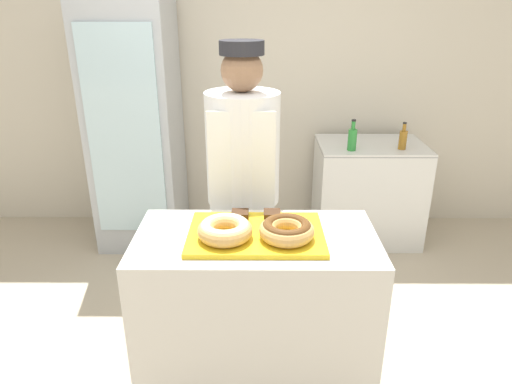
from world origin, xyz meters
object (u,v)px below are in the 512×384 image
object	(u,v)px
serving_tray	(256,234)
bottle_green	(352,139)
donut_chocolate_glaze	(287,229)
beverage_fridge	(136,128)
chest_freezer	(367,191)
brownie_back_right	(272,214)
bottle_amber	(403,139)
baker_person	(243,189)
donut_light_glaze	(225,229)
brownie_back_left	(240,214)

from	to	relation	value
serving_tray	bottle_green	bearing A→B (deg)	64.53
donut_chocolate_glaze	bottle_green	size ratio (longest dim) A/B	1.02
serving_tray	beverage_fridge	distance (m)	1.98
donut_chocolate_glaze	chest_freezer	distance (m)	2.04
donut_chocolate_glaze	brownie_back_right	xyz separation A→B (m)	(-0.06, 0.22, -0.03)
bottle_green	bottle_amber	world-z (taller)	bottle_green
brownie_back_right	chest_freezer	bearing A→B (deg)	61.38
brownie_back_right	baker_person	size ratio (longest dim) A/B	0.05
beverage_fridge	chest_freezer	world-z (taller)	beverage_fridge
donut_light_glaze	bottle_amber	xyz separation A→B (m)	(1.28, 1.65, -0.05)
baker_person	donut_chocolate_glaze	bearing A→B (deg)	-72.04
donut_light_glaze	brownie_back_right	distance (m)	0.31
baker_person	bottle_green	size ratio (longest dim) A/B	7.12
donut_light_glaze	bottle_amber	world-z (taller)	bottle_amber
baker_person	chest_freezer	size ratio (longest dim) A/B	2.00
beverage_fridge	baker_person	bearing A→B (deg)	-51.45
serving_tray	brownie_back_right	size ratio (longest dim) A/B	7.60
bottle_green	chest_freezer	bearing A→B (deg)	41.96
donut_chocolate_glaze	beverage_fridge	size ratio (longest dim) A/B	0.13
donut_light_glaze	brownie_back_right	xyz separation A→B (m)	(0.22, 0.22, -0.03)
donut_light_glaze	brownie_back_right	size ratio (longest dim) A/B	3.02
baker_person	beverage_fridge	bearing A→B (deg)	128.55
chest_freezer	bottle_amber	xyz separation A→B (m)	(0.20, -0.15, 0.50)
serving_tray	beverage_fridge	xyz separation A→B (m)	(-0.98, 1.73, 0.05)
baker_person	chest_freezer	xyz separation A→B (m)	(1.02, 1.14, -0.48)
donut_light_glaze	donut_chocolate_glaze	xyz separation A→B (m)	(0.27, 0.00, 0.00)
donut_chocolate_glaze	brownie_back_right	size ratio (longest dim) A/B	3.02
serving_tray	bottle_green	world-z (taller)	bottle_green
brownie_back_right	bottle_amber	world-z (taller)	bottle_amber
donut_light_glaze	bottle_green	bearing A→B (deg)	61.52
brownie_back_left	brownie_back_right	bearing A→B (deg)	0.00
bottle_green	brownie_back_right	bearing A→B (deg)	-115.26
serving_tray	brownie_back_right	xyz separation A→B (m)	(0.08, 0.15, 0.03)
beverage_fridge	bottle_green	distance (m)	1.72
donut_chocolate_glaze	bottle_amber	size ratio (longest dim) A/B	1.15
brownie_back_left	bottle_amber	distance (m)	1.88
brownie_back_right	chest_freezer	distance (m)	1.88
bottle_green	bottle_amber	size ratio (longest dim) A/B	1.13
brownie_back_left	chest_freezer	world-z (taller)	brownie_back_left
baker_person	beverage_fridge	xyz separation A→B (m)	(-0.90, 1.13, 0.07)
serving_tray	chest_freezer	world-z (taller)	serving_tray
brownie_back_left	bottle_amber	world-z (taller)	bottle_amber
baker_person	brownie_back_left	bearing A→B (deg)	-90.15
brownie_back_left	bottle_amber	size ratio (longest dim) A/B	0.38
bottle_amber	chest_freezer	bearing A→B (deg)	143.00
brownie_back_left	brownie_back_right	size ratio (longest dim) A/B	1.00
brownie_back_right	baker_person	xyz separation A→B (m)	(-0.16, 0.45, -0.05)
brownie_back_right	bottle_green	bearing A→B (deg)	64.74
brownie_back_left	beverage_fridge	bearing A→B (deg)	119.70
chest_freezer	serving_tray	bearing A→B (deg)	-118.51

